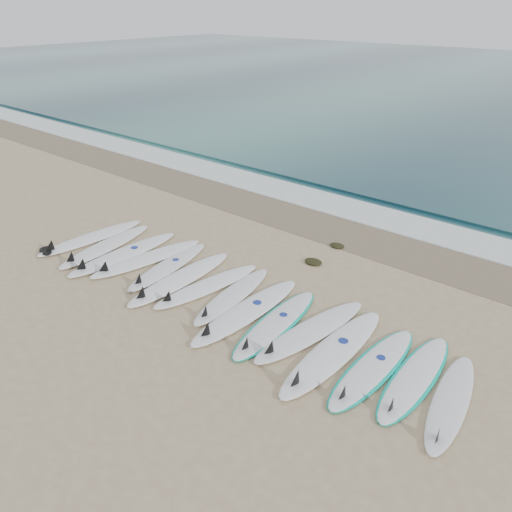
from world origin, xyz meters
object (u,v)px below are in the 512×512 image
Objects in this scene: surfboard_0 at (89,238)px; surfboard_14 at (450,403)px; surfboard_7 at (231,296)px; leash_coil at (47,251)px.

surfboard_14 is (8.68, 0.14, -0.01)m from surfboard_0.
surfboard_0 reaches higher than surfboard_7.
surfboard_0 is 4.38m from surfboard_7.
surfboard_14 is at bearing 7.28° from leash_coil.
surfboard_0 reaches higher than leash_coil.
surfboard_0 is at bearing 174.67° from surfboard_7.
surfboard_0 is at bearing 172.00° from surfboard_14.
surfboard_7 is at bearing 169.60° from surfboard_14.
surfboard_14 is at bearing -10.08° from surfboard_7.
surfboard_7 reaches higher than leash_coil.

